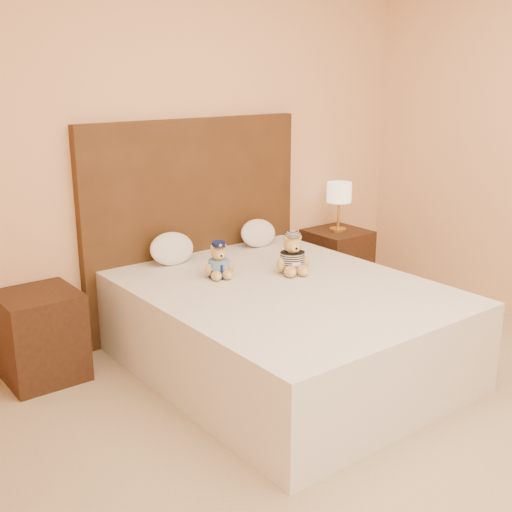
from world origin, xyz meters
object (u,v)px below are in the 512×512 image
(teddy_prisoner, at_px, (293,254))
(pillow_left, at_px, (172,247))
(bed, at_px, (284,327))
(teddy_police, at_px, (219,260))
(pillow_right, at_px, (258,232))
(lamp, at_px, (339,195))
(nightstand_left, at_px, (41,336))
(nightstand_right, at_px, (337,263))

(teddy_prisoner, distance_m, pillow_left, 0.84)
(bed, relative_size, teddy_police, 8.67)
(teddy_prisoner, height_order, pillow_left, teddy_prisoner)
(bed, distance_m, pillow_right, 1.02)
(lamp, distance_m, pillow_right, 0.83)
(lamp, height_order, teddy_police, lamp)
(bed, height_order, pillow_left, pillow_left)
(nightstand_left, height_order, teddy_prisoner, teddy_prisoner)
(nightstand_left, height_order, teddy_police, teddy_police)
(lamp, xyz_separation_m, pillow_right, (-0.81, 0.03, -0.19))
(nightstand_right, bearing_deg, nightstand_left, 180.00)
(nightstand_right, distance_m, teddy_police, 1.57)
(nightstand_right, height_order, teddy_prisoner, teddy_prisoner)
(teddy_prisoner, xyz_separation_m, pillow_right, (0.23, 0.66, -0.02))
(bed, bearing_deg, pillow_right, 61.90)
(bed, distance_m, lamp, 1.59)
(lamp, distance_m, teddy_prisoner, 1.23)
(teddy_police, relative_size, teddy_prisoner, 0.88)
(teddy_police, height_order, pillow_right, teddy_police)
(nightstand_right, bearing_deg, pillow_left, 178.89)
(teddy_prisoner, height_order, pillow_right, teddy_prisoner)
(lamp, height_order, pillow_right, lamp)
(bed, relative_size, lamp, 5.00)
(bed, bearing_deg, nightstand_left, 147.38)
(lamp, bearing_deg, nightstand_left, 180.00)
(nightstand_left, relative_size, pillow_right, 1.79)
(pillow_right, bearing_deg, nightstand_right, -2.13)
(nightstand_left, relative_size, lamp, 1.38)
(bed, xyz_separation_m, pillow_right, (0.44, 0.83, 0.38))
(nightstand_left, bearing_deg, nightstand_right, 0.00)
(teddy_police, bearing_deg, bed, -43.01)
(nightstand_left, bearing_deg, teddy_prisoner, -23.49)
(bed, height_order, teddy_police, teddy_police)
(teddy_police, xyz_separation_m, pillow_right, (0.66, 0.44, -0.01))
(nightstand_left, xyz_separation_m, teddy_prisoner, (1.46, -0.63, 0.41))
(nightstand_right, height_order, teddy_police, teddy_police)
(pillow_left, height_order, pillow_right, pillow_left)
(nightstand_left, xyz_separation_m, pillow_right, (1.69, 0.03, 0.38))
(nightstand_right, bearing_deg, teddy_police, -164.40)
(nightstand_right, relative_size, pillow_left, 1.67)
(bed, height_order, nightstand_right, same)
(nightstand_left, bearing_deg, lamp, 0.00)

